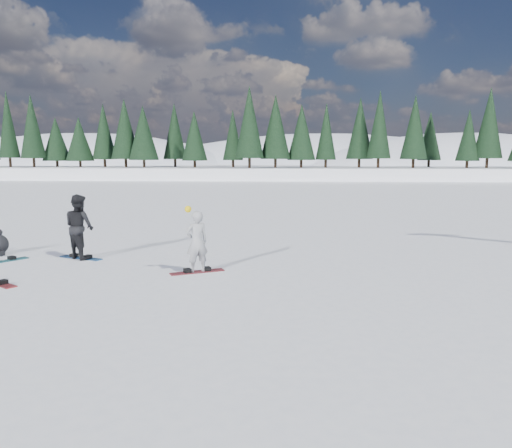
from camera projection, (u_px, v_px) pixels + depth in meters
The scene contains 7 objects.
ground at pixel (117, 275), 13.43m from camera, with size 420.00×420.00×0.00m, color white.
alpine_backdrop at pixel (245, 197), 203.08m from camera, with size 412.50×227.00×53.20m.
snowboarder_woman at pixel (197, 241), 13.55m from camera, with size 0.74×0.66×1.85m.
snowboarder_man at pixel (79, 227), 15.40m from camera, with size 0.97×0.76×2.00m, color black.
snowboard_woman at pixel (197, 272), 13.67m from camera, with size 1.50×0.28×0.03m, color maroon.
snowboard_man at pixel (81, 258), 15.53m from camera, with size 1.50×0.28×0.03m, color #184D88.
snowboard_loose_a at pixel (3, 261), 15.03m from camera, with size 1.50×0.28×0.03m, color #177582.
Camera 1 is at (4.50, -12.88, 3.20)m, focal length 35.00 mm.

